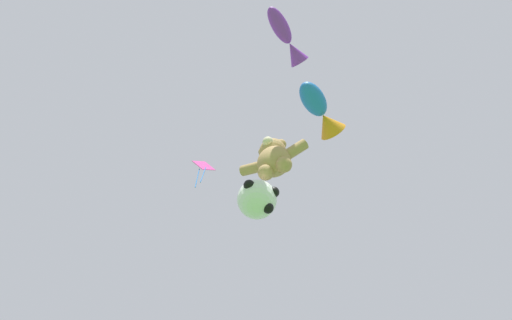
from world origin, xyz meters
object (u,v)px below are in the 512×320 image
(fish_kite_violet, at_px, (287,39))
(diamond_kite, at_px, (203,168))
(soccer_ball_kite, at_px, (257,199))
(teddy_bear_kite, at_px, (273,158))
(fish_kite_cobalt, at_px, (321,111))

(fish_kite_violet, relative_size, diamond_kite, 0.89)
(soccer_ball_kite, xyz_separation_m, fish_kite_violet, (2.42, -2.90, 4.29))
(teddy_bear_kite, bearing_deg, fish_kite_cobalt, -0.82)
(soccer_ball_kite, height_order, diamond_kite, diamond_kite)
(teddy_bear_kite, relative_size, fish_kite_violet, 1.07)
(fish_kite_cobalt, xyz_separation_m, fish_kite_violet, (-0.09, -2.64, 0.08))
(diamond_kite, bearing_deg, fish_kite_violet, -32.38)
(teddy_bear_kite, distance_m, fish_kite_cobalt, 3.08)
(fish_kite_violet, bearing_deg, teddy_bear_kite, 123.92)
(teddy_bear_kite, xyz_separation_m, diamond_kite, (-2.92, 0.32, 3.20))
(soccer_ball_kite, bearing_deg, teddy_bear_kite, -20.67)
(fish_kite_cobalt, relative_size, fish_kite_violet, 1.05)
(teddy_bear_kite, bearing_deg, fish_kite_violet, -56.08)
(soccer_ball_kite, relative_size, fish_kite_violet, 0.55)
(teddy_bear_kite, bearing_deg, diamond_kite, 173.75)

